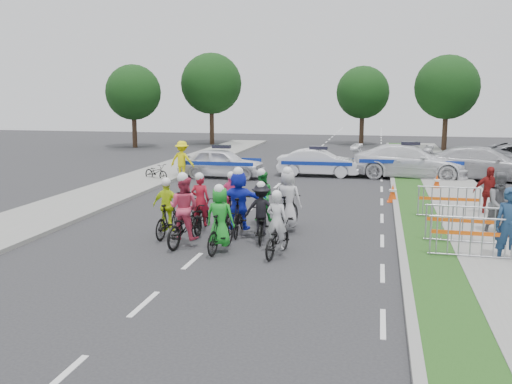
% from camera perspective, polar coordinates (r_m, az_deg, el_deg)
% --- Properties ---
extents(ground, '(90.00, 90.00, 0.00)m').
position_cam_1_polar(ground, '(14.29, -6.37, -6.88)').
color(ground, '#28282B').
rests_on(ground, ground).
extents(curb_right, '(0.20, 60.00, 0.12)m').
position_cam_1_polar(curb_right, '(18.43, 14.05, -3.13)').
color(curb_right, gray).
rests_on(curb_right, ground).
extents(grass_strip, '(1.20, 60.00, 0.11)m').
position_cam_1_polar(grass_strip, '(18.47, 16.23, -3.21)').
color(grass_strip, '#214C18').
rests_on(grass_strip, ground).
extents(sidewalk_right, '(2.40, 60.00, 0.13)m').
position_cam_1_polar(sidewalk_right, '(18.69, 21.75, -3.34)').
color(sidewalk_right, gray).
rests_on(sidewalk_right, ground).
extents(sidewalk_left, '(3.00, 60.00, 0.13)m').
position_cam_1_polar(sidewalk_left, '(21.40, -18.73, -1.56)').
color(sidewalk_left, gray).
rests_on(sidewalk_left, ground).
extents(rider_0, '(0.85, 1.75, 1.71)m').
position_cam_1_polar(rider_0, '(14.57, 2.12, -4.18)').
color(rider_0, black).
rests_on(rider_0, ground).
extents(rider_1, '(0.81, 1.77, 1.81)m').
position_cam_1_polar(rider_1, '(14.89, -3.59, -3.35)').
color(rider_1, black).
rests_on(rider_1, ground).
extents(rider_2, '(0.96, 2.06, 2.02)m').
position_cam_1_polar(rider_2, '(15.65, -7.17, -2.62)').
color(rider_2, black).
rests_on(rider_2, ground).
extents(rider_3, '(0.91, 1.70, 1.75)m').
position_cam_1_polar(rider_3, '(16.57, -8.79, -2.19)').
color(rider_3, black).
rests_on(rider_3, ground).
extents(rider_4, '(1.00, 1.73, 1.71)m').
position_cam_1_polar(rider_4, '(15.98, 0.55, -2.55)').
color(rider_4, black).
rests_on(rider_4, ground).
extents(rider_5, '(1.64, 1.95, 2.02)m').
position_cam_1_polar(rider_5, '(16.63, -1.72, -1.47)').
color(rider_5, black).
rests_on(rider_5, ground).
extents(rider_6, '(0.76, 1.80, 1.80)m').
position_cam_1_polar(rider_6, '(17.21, -5.54, -1.96)').
color(rider_6, black).
rests_on(rider_6, ground).
extents(rider_7, '(0.91, 1.95, 1.98)m').
position_cam_1_polar(rider_7, '(17.05, 3.18, -1.45)').
color(rider_7, black).
rests_on(rider_7, ground).
extents(rider_8, '(0.87, 1.87, 1.83)m').
position_cam_1_polar(rider_8, '(17.74, 0.57, -1.27)').
color(rider_8, black).
rests_on(rider_8, ground).
extents(rider_9, '(0.85, 1.61, 1.68)m').
position_cam_1_polar(rider_9, '(18.14, -2.42, -1.12)').
color(rider_9, black).
rests_on(rider_9, ground).
extents(police_car_0, '(4.25, 1.72, 1.45)m').
position_cam_1_polar(police_car_0, '(28.22, -3.45, 2.93)').
color(police_car_0, white).
rests_on(police_car_0, ground).
extents(police_car_1, '(4.09, 1.50, 1.34)m').
position_cam_1_polar(police_car_1, '(28.85, 6.25, 2.93)').
color(police_car_1, white).
rests_on(police_car_1, ground).
extents(police_car_2, '(5.80, 2.77, 1.63)m').
position_cam_1_polar(police_car_2, '(28.93, 15.12, 2.96)').
color(police_car_2, white).
rests_on(police_car_2, ground).
extents(civilian_sedan, '(5.74, 3.00, 1.59)m').
position_cam_1_polar(civilian_sedan, '(29.44, 21.79, 2.67)').
color(civilian_sedan, '#BABABF').
rests_on(civilian_sedan, ground).
extents(spectator_0, '(0.74, 0.55, 1.87)m').
position_cam_1_polar(spectator_0, '(15.08, 24.00, -3.12)').
color(spectator_0, navy).
rests_on(spectator_0, ground).
extents(spectator_1, '(1.11, 0.99, 1.90)m').
position_cam_1_polar(spectator_1, '(17.81, 23.28, -1.16)').
color(spectator_1, '#5C5D62').
rests_on(spectator_1, ground).
extents(spectator_2, '(1.04, 0.50, 1.72)m').
position_cam_1_polar(spectator_2, '(20.50, 22.24, 0.00)').
color(spectator_2, maroon).
rests_on(spectator_2, ground).
extents(marshal_hiviz, '(1.25, 0.79, 1.85)m').
position_cam_1_polar(marshal_hiviz, '(27.80, -7.40, 3.18)').
color(marshal_hiviz, yellow).
rests_on(marshal_hiviz, ground).
extents(barrier_0, '(2.02, 0.57, 1.12)m').
position_cam_1_polar(barrier_0, '(14.98, 20.67, -4.47)').
color(barrier_0, '#A5A8AD').
rests_on(barrier_0, ground).
extents(barrier_1, '(2.03, 0.64, 1.12)m').
position_cam_1_polar(barrier_1, '(16.37, 19.95, -3.24)').
color(barrier_1, '#A5A8AD').
rests_on(barrier_1, ground).
extents(barrier_2, '(2.00, 0.51, 1.12)m').
position_cam_1_polar(barrier_2, '(19.56, 18.70, -1.12)').
color(barrier_2, '#A5A8AD').
rests_on(barrier_2, ground).
extents(cone_0, '(0.40, 0.40, 0.70)m').
position_cam_1_polar(cone_0, '(22.37, 13.51, -0.12)').
color(cone_0, '#F24C0C').
rests_on(cone_0, ground).
extents(cone_1, '(0.40, 0.40, 0.70)m').
position_cam_1_polar(cone_1, '(25.51, 17.63, 0.89)').
color(cone_1, '#F24C0C').
rests_on(cone_1, ground).
extents(parked_bike, '(1.60, 1.15, 0.80)m').
position_cam_1_polar(parked_bike, '(27.60, -9.95, 1.97)').
color(parked_bike, black).
rests_on(parked_bike, ground).
extents(tree_0, '(4.20, 4.20, 6.30)m').
position_cam_1_polar(tree_0, '(44.91, -12.18, 9.71)').
color(tree_0, '#382619').
rests_on(tree_0, ground).
extents(tree_1, '(4.55, 4.55, 6.82)m').
position_cam_1_polar(tree_1, '(43.21, 18.57, 9.89)').
color(tree_1, '#382619').
rests_on(tree_1, ground).
extents(tree_3, '(4.90, 4.90, 7.35)m').
position_cam_1_polar(tree_3, '(46.93, -4.49, 10.75)').
color(tree_3, '#382619').
rests_on(tree_3, ground).
extents(tree_4, '(4.20, 4.20, 6.30)m').
position_cam_1_polar(tree_4, '(46.99, 10.63, 9.75)').
color(tree_4, '#382619').
rests_on(tree_4, ground).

